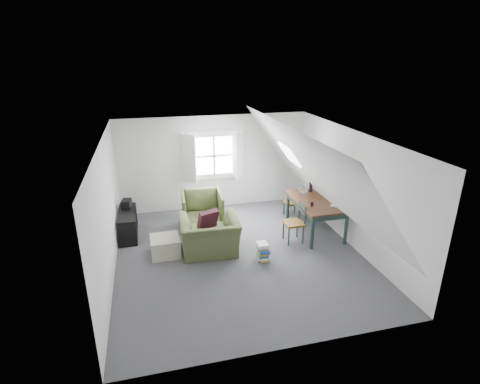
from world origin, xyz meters
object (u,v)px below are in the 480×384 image
object	(u,v)px
dining_chair_near	(295,222)
media_shelf	(128,226)
dining_table	(316,204)
armchair_near	(210,252)
ottoman	(165,246)
magazine_stack	(263,252)
armchair_far	(203,227)
dining_chair_far	(292,202)

from	to	relation	value
dining_chair_near	media_shelf	size ratio (longest dim) A/B	0.77
dining_table	dining_chair_near	bearing A→B (deg)	-158.53
armchair_near	ottoman	world-z (taller)	ottoman
armchair_near	magazine_stack	size ratio (longest dim) A/B	3.27
ottoman	dining_table	size ratio (longest dim) A/B	0.36
armchair_near	armchair_far	world-z (taller)	armchair_far
armchair_far	ottoman	size ratio (longest dim) A/B	1.65
media_shelf	magazine_stack	world-z (taller)	media_shelf
dining_table	dining_chair_near	world-z (taller)	dining_chair_near
dining_table	magazine_stack	world-z (taller)	dining_table
ottoman	dining_chair_far	world-z (taller)	dining_chair_far
armchair_near	dining_chair_far	bearing A→B (deg)	-148.38
dining_table	media_shelf	bearing A→B (deg)	163.98
armchair_far	dining_chair_near	world-z (taller)	dining_chair_near
armchair_far	ottoman	distance (m)	1.50
dining_table	dining_chair_far	bearing A→B (deg)	97.28
dining_chair_far	magazine_stack	size ratio (longest dim) A/B	2.14
armchair_near	ottoman	bearing A→B (deg)	-5.21
dining_table	magazine_stack	size ratio (longest dim) A/B	4.41
armchair_far	magazine_stack	world-z (taller)	armchair_far
magazine_stack	ottoman	bearing A→B (deg)	159.82
armchair_near	media_shelf	size ratio (longest dim) A/B	1.04
media_shelf	magazine_stack	distance (m)	3.22
armchair_near	dining_chair_near	xyz separation A→B (m)	(1.93, 0.04, 0.46)
dining_chair_far	media_shelf	size ratio (longest dim) A/B	0.68
armchair_near	magazine_stack	distance (m)	1.17
armchair_far	dining_chair_far	bearing A→B (deg)	3.78
dining_chair_far	media_shelf	distance (m)	4.06
dining_chair_near	magazine_stack	distance (m)	1.15
dining_chair_far	ottoman	bearing A→B (deg)	39.12
armchair_far	dining_chair_near	size ratio (longest dim) A/B	1.09
ottoman	media_shelf	world-z (taller)	media_shelf
armchair_near	dining_table	world-z (taller)	dining_table
magazine_stack	media_shelf	bearing A→B (deg)	146.77
ottoman	magazine_stack	world-z (taller)	ottoman
armchair_far	dining_table	bearing A→B (deg)	-16.58
dining_chair_near	armchair_far	bearing A→B (deg)	-101.16
armchair_far	dining_table	size ratio (longest dim) A/B	0.60
armchair_far	dining_chair_far	xyz separation A→B (m)	(2.32, 0.01, 0.41)
dining_table	media_shelf	world-z (taller)	dining_table
media_shelf	armchair_far	bearing A→B (deg)	1.63
armchair_near	dining_chair_far	world-z (taller)	dining_chair_far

